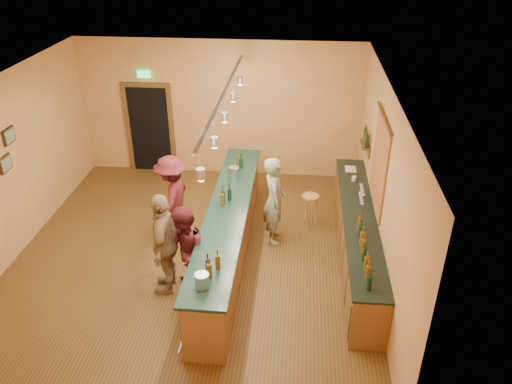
# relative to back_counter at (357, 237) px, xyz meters

# --- Properties ---
(floor) EXTENTS (7.00, 7.00, 0.00)m
(floor) POSITION_rel_back_counter_xyz_m (-2.97, -0.18, -0.49)
(floor) COLOR #4F3516
(floor) RESTS_ON ground
(ceiling) EXTENTS (6.50, 7.00, 0.02)m
(ceiling) POSITION_rel_back_counter_xyz_m (-2.97, -0.18, 2.71)
(ceiling) COLOR silver
(ceiling) RESTS_ON wall_back
(wall_back) EXTENTS (6.50, 0.02, 3.20)m
(wall_back) POSITION_rel_back_counter_xyz_m (-2.97, 3.32, 1.11)
(wall_back) COLOR #C18248
(wall_back) RESTS_ON floor
(wall_front) EXTENTS (6.50, 0.02, 3.20)m
(wall_front) POSITION_rel_back_counter_xyz_m (-2.97, -3.68, 1.11)
(wall_front) COLOR #C18248
(wall_front) RESTS_ON floor
(wall_left) EXTENTS (0.02, 7.00, 3.20)m
(wall_left) POSITION_rel_back_counter_xyz_m (-6.22, -0.18, 1.11)
(wall_left) COLOR #C18248
(wall_left) RESTS_ON floor
(wall_right) EXTENTS (0.02, 7.00, 3.20)m
(wall_right) POSITION_rel_back_counter_xyz_m (0.28, -0.18, 1.11)
(wall_right) COLOR #C18248
(wall_right) RESTS_ON floor
(doorway) EXTENTS (1.15, 0.09, 2.48)m
(doorway) POSITION_rel_back_counter_xyz_m (-4.67, 3.30, 0.64)
(doorway) COLOR black
(doorway) RESTS_ON wall_back
(tapestry) EXTENTS (0.03, 1.40, 1.60)m
(tapestry) POSITION_rel_back_counter_xyz_m (0.26, 0.22, 1.36)
(tapestry) COLOR #A33820
(tapestry) RESTS_ON wall_right
(bottle_shelf) EXTENTS (0.17, 0.55, 0.54)m
(bottle_shelf) POSITION_rel_back_counter_xyz_m (0.20, 1.72, 1.18)
(bottle_shelf) COLOR #543A19
(bottle_shelf) RESTS_ON wall_right
(back_counter) EXTENTS (0.60, 4.55, 1.27)m
(back_counter) POSITION_rel_back_counter_xyz_m (0.00, 0.00, 0.00)
(back_counter) COLOR brown
(back_counter) RESTS_ON floor
(tasting_bar) EXTENTS (0.73, 5.10, 1.38)m
(tasting_bar) POSITION_rel_back_counter_xyz_m (-2.30, -0.18, 0.12)
(tasting_bar) COLOR brown
(tasting_bar) RESTS_ON floor
(pendant_track) EXTENTS (0.11, 4.60, 0.50)m
(pendant_track) POSITION_rel_back_counter_xyz_m (-2.30, -0.18, 2.50)
(pendant_track) COLOR silver
(pendant_track) RESTS_ON ceiling
(bartender) EXTENTS (0.50, 0.69, 1.74)m
(bartender) POSITION_rel_back_counter_xyz_m (-1.53, 0.51, 0.39)
(bartender) COLOR gray
(bartender) RESTS_ON floor
(customer_a) EXTENTS (0.84, 0.95, 1.63)m
(customer_a) POSITION_rel_back_counter_xyz_m (-2.85, -1.22, 0.33)
(customer_a) COLOR #59191E
(customer_a) RESTS_ON floor
(customer_b) EXTENTS (0.48, 1.07, 1.80)m
(customer_b) POSITION_rel_back_counter_xyz_m (-3.20, -1.09, 0.41)
(customer_b) COLOR #997A51
(customer_b) RESTS_ON floor
(customer_c) EXTENTS (0.77, 1.17, 1.70)m
(customer_c) POSITION_rel_back_counter_xyz_m (-3.45, 0.45, 0.37)
(customer_c) COLOR #59191E
(customer_c) RESTS_ON floor
(bar_stool) EXTENTS (0.34, 0.34, 0.69)m
(bar_stool) POSITION_rel_back_counter_xyz_m (-0.84, 1.06, 0.06)
(bar_stool) COLOR #9F7848
(bar_stool) RESTS_ON floor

